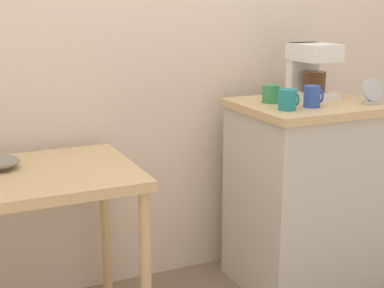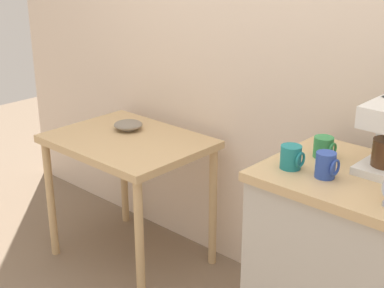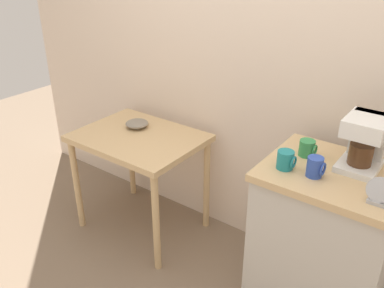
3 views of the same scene
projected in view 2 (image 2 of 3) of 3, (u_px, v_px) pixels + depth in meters
name	position (u px, v px, depth m)	size (l,w,h in m)	color
back_wall	(304.00, 13.00, 2.49)	(4.40, 0.10, 2.80)	beige
wooden_table	(128.00, 155.00, 2.95)	(0.81, 0.62, 0.73)	tan
kitchen_counter	(344.00, 278.00, 2.20)	(0.65, 0.56, 0.91)	#BCB7AD
bowl_stoneware	(128.00, 125.00, 3.03)	(0.16, 0.16, 0.05)	gray
mug_dark_teal	(291.00, 157.00, 2.07)	(0.09, 0.08, 0.09)	teal
mug_blue	(326.00, 165.00, 1.99)	(0.08, 0.07, 0.10)	#2D4CAD
mug_tall_green	(324.00, 147.00, 2.18)	(0.08, 0.08, 0.08)	#338C4C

